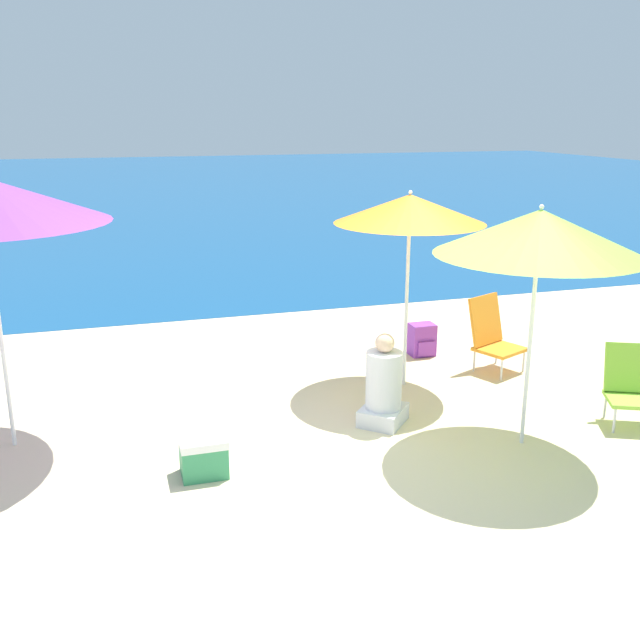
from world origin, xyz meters
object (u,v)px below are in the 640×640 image
Objects in this scene: beach_umbrella_orange at (410,209)px; backpack_purple at (422,340)px; beach_chair_orange at (492,333)px; beach_chair_lime at (635,384)px; beach_umbrella_lime at (540,233)px; person_seated_far at (384,388)px; cooler_box at (204,456)px.

backpack_purple is (0.59, 0.83, -1.69)m from beach_umbrella_orange.
beach_chair_orange is at bearing 8.27° from beach_umbrella_orange.
beach_umbrella_orange is 1.98m from backpack_purple.
beach_chair_lime is (1.67, -1.52, -1.50)m from beach_umbrella_orange.
beach_umbrella_orange is 2.48× the size of beach_chair_orange.
beach_umbrella_lime is 2.39× the size of person_seated_far.
beach_chair_lime is at bearing -65.34° from backpack_purple.
beach_umbrella_orange is 5.52× the size of cooler_box.
person_seated_far is at bearing 16.50° from cooler_box.
backpack_purple is at bearing 105.48° from beach_chair_orange.
beach_chair_orange is (1.13, 0.16, -1.46)m from beach_umbrella_orange.
beach_umbrella_lime is 1.98m from person_seated_far.
person_seated_far is at bearing -124.59° from backpack_purple.
beach_chair_orange reaches higher than beach_chair_lime.
beach_umbrella_orange is 5.34× the size of backpack_purple.
cooler_box is (-4.01, 0.13, -0.22)m from beach_chair_lime.
cooler_box is (-1.75, -0.52, -0.19)m from person_seated_far.
beach_chair_lime is 2.60m from backpack_purple.
beach_umbrella_orange is 1.67m from beach_umbrella_lime.
beach_chair_lime is 4.01m from cooler_box.
person_seated_far reaches higher than cooler_box.
cooler_box is at bearing -157.16° from beach_chair_lime.
beach_umbrella_orange is at bearing -125.25° from backpack_purple.
beach_umbrella_orange is 1.86m from beach_chair_orange.
beach_chair_orange is at bearing 24.13° from cooler_box.
beach_umbrella_orange reaches higher than beach_chair_orange.
beach_umbrella_lime is 1.93m from beach_chair_lime.
beach_chair_orange is (0.69, 1.78, -1.45)m from beach_umbrella_lime.
person_seated_far is 2.08m from backpack_purple.
backpack_purple is at bearing 86.53° from beach_umbrella_lime.
beach_chair_orange reaches higher than cooler_box.
backpack_purple is (0.15, 2.45, -1.68)m from beach_umbrella_lime.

